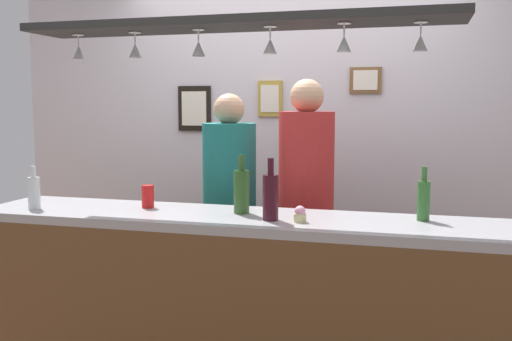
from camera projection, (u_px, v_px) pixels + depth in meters
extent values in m
cube|color=silver|center=(292.00, 145.00, 4.25)|extent=(4.40, 0.06, 2.60)
cube|color=#99999E|center=(232.00, 219.00, 2.89)|extent=(2.70, 0.55, 0.04)
cube|color=brown|center=(216.00, 339.00, 2.71)|extent=(2.65, 0.04, 1.00)
cube|color=black|center=(234.00, 24.00, 2.83)|extent=(2.20, 0.36, 0.04)
cylinder|color=silver|center=(78.00, 35.00, 3.10)|extent=(0.06, 0.06, 0.00)
cylinder|color=silver|center=(78.00, 40.00, 3.10)|extent=(0.01, 0.01, 0.06)
cone|color=silver|center=(79.00, 53.00, 3.11)|extent=(0.07, 0.07, 0.08)
cylinder|color=silver|center=(135.00, 33.00, 2.99)|extent=(0.06, 0.06, 0.00)
cylinder|color=silver|center=(135.00, 38.00, 3.00)|extent=(0.01, 0.01, 0.06)
cone|color=silver|center=(135.00, 51.00, 3.00)|extent=(0.07, 0.07, 0.08)
cylinder|color=silver|center=(198.00, 30.00, 2.88)|extent=(0.06, 0.06, 0.00)
cylinder|color=silver|center=(198.00, 35.00, 2.88)|extent=(0.01, 0.01, 0.06)
cone|color=silver|center=(199.00, 49.00, 2.89)|extent=(0.07, 0.07, 0.08)
cylinder|color=silver|center=(270.00, 27.00, 2.76)|extent=(0.06, 0.06, 0.00)
cylinder|color=silver|center=(270.00, 33.00, 2.77)|extent=(0.01, 0.01, 0.06)
cone|color=silver|center=(270.00, 46.00, 2.77)|extent=(0.07, 0.07, 0.08)
cylinder|color=silver|center=(344.00, 23.00, 2.65)|extent=(0.06, 0.06, 0.00)
cylinder|color=silver|center=(344.00, 30.00, 2.66)|extent=(0.01, 0.01, 0.06)
cone|color=silver|center=(344.00, 44.00, 2.67)|extent=(0.07, 0.07, 0.08)
cylinder|color=silver|center=(421.00, 22.00, 2.62)|extent=(0.06, 0.06, 0.00)
cylinder|color=silver|center=(421.00, 29.00, 2.63)|extent=(0.01, 0.01, 0.06)
cone|color=silver|center=(420.00, 43.00, 2.63)|extent=(0.07, 0.07, 0.08)
cube|color=#2D334C|center=(230.00, 290.00, 3.74)|extent=(0.17, 0.18, 0.79)
cylinder|color=#1E7A75|center=(229.00, 177.00, 3.66)|extent=(0.34, 0.34, 0.69)
sphere|color=tan|center=(229.00, 109.00, 3.61)|extent=(0.20, 0.20, 0.20)
cube|color=#2D334C|center=(305.00, 294.00, 3.61)|extent=(0.17, 0.18, 0.83)
cylinder|color=red|center=(306.00, 171.00, 3.52)|extent=(0.34, 0.34, 0.72)
sphere|color=tan|center=(307.00, 96.00, 3.47)|extent=(0.21, 0.21, 0.21)
cylinder|color=#336B2D|center=(424.00, 201.00, 2.74)|extent=(0.06, 0.06, 0.19)
cylinder|color=#336B2D|center=(424.00, 174.00, 2.73)|extent=(0.03, 0.03, 0.07)
cylinder|color=#380F19|center=(271.00, 198.00, 2.75)|extent=(0.08, 0.08, 0.22)
cylinder|color=#380F19|center=(271.00, 166.00, 2.73)|extent=(0.03, 0.03, 0.08)
cylinder|color=#2D5623|center=(242.00, 192.00, 2.93)|extent=(0.08, 0.08, 0.22)
cylinder|color=#2D5623|center=(241.00, 163.00, 2.91)|extent=(0.03, 0.03, 0.08)
cylinder|color=silver|center=(34.00, 193.00, 3.05)|extent=(0.06, 0.06, 0.17)
cylinder|color=silver|center=(33.00, 172.00, 3.04)|extent=(0.03, 0.03, 0.06)
cylinder|color=red|center=(148.00, 196.00, 3.09)|extent=(0.07, 0.07, 0.12)
cylinder|color=beige|center=(300.00, 218.00, 2.72)|extent=(0.06, 0.06, 0.04)
sphere|color=pink|center=(300.00, 211.00, 2.71)|extent=(0.05, 0.05, 0.05)
cube|color=#B29338|center=(270.00, 99.00, 4.21)|extent=(0.18, 0.02, 0.26)
cube|color=white|center=(270.00, 99.00, 4.20)|extent=(0.14, 0.01, 0.20)
cube|color=black|center=(195.00, 109.00, 4.38)|extent=(0.26, 0.02, 0.34)
cube|color=white|center=(194.00, 109.00, 4.37)|extent=(0.20, 0.01, 0.26)
cube|color=brown|center=(366.00, 80.00, 4.02)|extent=(0.22, 0.02, 0.18)
cube|color=white|center=(365.00, 80.00, 4.00)|extent=(0.17, 0.01, 0.14)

